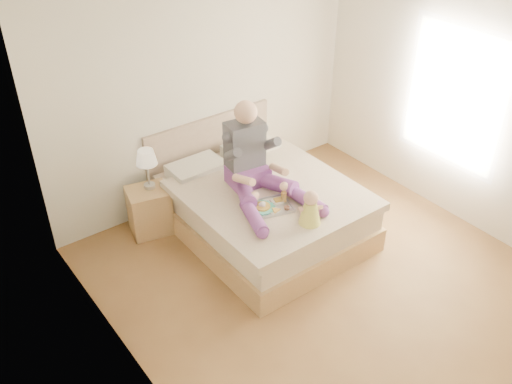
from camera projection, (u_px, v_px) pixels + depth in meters
room at (341, 147)px, 5.01m from camera, size 4.02×4.22×2.71m
bed at (259, 205)px, 6.35m from camera, size 1.70×2.18×1.00m
nightstand at (150, 210)px, 6.34m from camera, size 0.52×0.48×0.54m
lamp at (146, 159)px, 6.05m from camera, size 0.23×0.23×0.46m
adult at (254, 166)px, 5.93m from camera, size 0.82×1.22×0.98m
tray at (270, 205)px, 5.79m from camera, size 0.49×0.43×0.12m
baby at (310, 210)px, 5.51m from camera, size 0.28×0.33×0.36m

